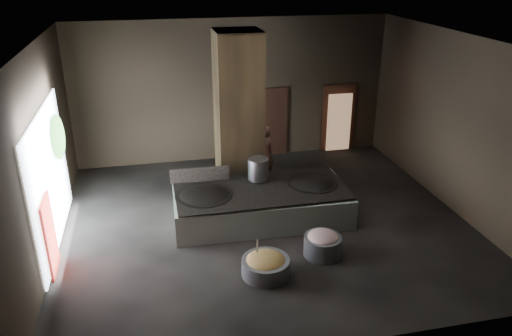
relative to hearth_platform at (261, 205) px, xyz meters
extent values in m
cube|color=black|center=(0.06, -0.22, -0.43)|extent=(10.00, 9.00, 0.10)
cube|color=black|center=(0.06, -0.22, 4.17)|extent=(10.00, 9.00, 0.10)
cube|color=black|center=(0.06, 4.33, 1.87)|extent=(10.00, 0.10, 4.50)
cube|color=black|center=(0.06, -4.77, 1.87)|extent=(10.00, 0.10, 4.50)
cube|color=black|center=(-4.99, -0.22, 1.87)|extent=(0.10, 9.00, 4.50)
cube|color=black|center=(5.11, -0.22, 1.87)|extent=(0.10, 9.00, 4.50)
cube|color=black|center=(-0.24, 1.68, 1.87)|extent=(1.20, 1.20, 4.50)
cube|color=silver|center=(0.00, 0.00, 0.00)|extent=(4.45, 2.24, 0.76)
cube|color=black|center=(0.00, 0.00, 0.43)|extent=(4.29, 2.06, 0.03)
ellipsoid|color=black|center=(-1.45, -0.05, 0.37)|extent=(1.38, 1.38, 0.38)
cylinder|color=black|center=(-1.45, -0.05, 0.44)|extent=(1.41, 1.41, 0.05)
ellipsoid|color=black|center=(1.35, 0.05, 0.37)|extent=(1.29, 1.29, 0.36)
cylinder|color=black|center=(1.35, 0.05, 0.44)|extent=(1.32, 1.32, 0.05)
cylinder|color=#9D9FA4|center=(0.05, 0.55, 0.75)|extent=(0.53, 0.53, 0.57)
cube|color=black|center=(-1.45, 0.75, 0.65)|extent=(1.53, 0.11, 0.38)
imported|color=brown|center=(0.58, 2.11, 0.51)|extent=(0.76, 0.62, 1.78)
cylinder|color=slate|center=(-0.46, -2.43, -0.19)|extent=(1.25, 1.25, 0.38)
ellipsoid|color=olive|center=(-0.46, -2.43, -0.03)|extent=(0.84, 0.84, 0.26)
cylinder|color=#9D9FA4|center=(-0.61, -2.28, 0.17)|extent=(0.10, 0.40, 0.73)
cylinder|color=slate|center=(0.97, -1.97, -0.15)|extent=(1.01, 1.01, 0.46)
ellipsoid|color=#B36B6D|center=(0.97, -1.97, 0.07)|extent=(0.70, 0.70, 0.27)
cube|color=black|center=(1.26, 4.23, 0.72)|extent=(1.18, 0.08, 2.38)
cube|color=#8C6647|center=(1.35, 4.47, 0.67)|extent=(0.85, 0.04, 2.02)
cube|color=black|center=(3.66, 4.23, 0.72)|extent=(1.18, 0.08, 2.38)
cube|color=#8C6647|center=(3.60, 3.99, 0.67)|extent=(0.83, 0.04, 1.96)
cube|color=white|center=(-4.89, -0.02, 1.22)|extent=(0.04, 4.20, 3.10)
cube|color=maroon|center=(-4.82, -1.32, 0.47)|extent=(0.05, 0.90, 1.70)
ellipsoid|color=#194714|center=(-4.79, 1.08, 1.82)|extent=(0.28, 1.10, 1.10)
camera|label=1|loc=(-2.55, -11.00, 5.89)|focal=35.00mm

